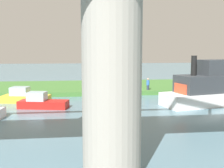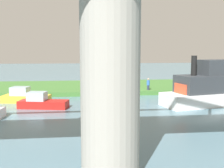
% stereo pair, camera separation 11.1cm
% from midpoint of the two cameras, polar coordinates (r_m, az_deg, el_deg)
% --- Properties ---
extents(ground_plane, '(160.00, 160.00, 0.00)m').
position_cam_midpoint_polar(ground_plane, '(30.63, 2.32, -2.52)').
color(ground_plane, slate).
extents(grassy_bank, '(80.00, 12.00, 0.50)m').
position_cam_midpoint_polar(grassy_bank, '(36.47, 0.88, -0.57)').
color(grassy_bank, '#427533').
rests_on(grassy_bank, ground).
extents(bridge_pylon, '(2.38, 2.38, 8.12)m').
position_cam_midpoint_polar(bridge_pylon, '(10.63, -0.10, 1.42)').
color(bridge_pylon, '#9E998E').
rests_on(bridge_pylon, ground).
extents(person_on_bank, '(0.47, 0.47, 1.39)m').
position_cam_midpoint_polar(person_on_bank, '(31.95, 7.79, -0.01)').
color(person_on_bank, '#2D334C').
rests_on(person_on_bank, grassy_bank).
extents(mooring_post, '(0.20, 0.20, 1.01)m').
position_cam_midpoint_polar(mooring_post, '(31.98, -3.94, -0.30)').
color(mooring_post, brown).
rests_on(mooring_post, grassy_bank).
extents(motorboat_red, '(9.59, 5.05, 4.67)m').
position_cam_midpoint_polar(motorboat_red, '(27.22, 20.60, -0.50)').
color(motorboat_red, white).
rests_on(motorboat_red, ground).
extents(motorboat_white, '(4.86, 2.44, 1.55)m').
position_cam_midpoint_polar(motorboat_white, '(28.11, -17.91, -2.59)').
color(motorboat_white, gold).
rests_on(motorboat_white, ground).
extents(riverboat_paddlewheel, '(4.57, 2.40, 1.45)m').
position_cam_midpoint_polar(riverboat_paddlewheel, '(24.91, -14.53, -3.77)').
color(riverboat_paddlewheel, red).
rests_on(riverboat_paddlewheel, ground).
extents(marker_buoy, '(0.50, 0.50, 0.50)m').
position_cam_midpoint_polar(marker_buoy, '(19.56, -2.70, -7.31)').
color(marker_buoy, orange).
rests_on(marker_buoy, ground).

